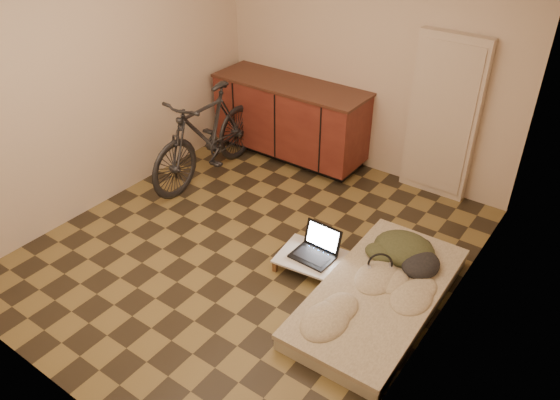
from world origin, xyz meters
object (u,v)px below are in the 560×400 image
Objects in this scene: bicycle at (206,131)px; futon at (379,296)px; laptop at (316,250)px; lap_desk at (319,260)px.

bicycle reaches higher than futon.
futon is 0.69m from laptop.
futon is at bearing -17.74° from bicycle.
laptop is at bearing 170.01° from futon.
bicycle is 2.28× the size of lap_desk.
lap_desk is (1.87, -0.66, -0.46)m from bicycle.
lap_desk is at bearing 172.46° from futon.
laptop reaches higher than futon.
lap_desk is at bearing -20.86° from bicycle.
laptop is (1.82, -0.63, -0.39)m from bicycle.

